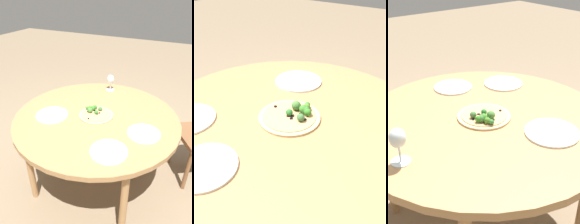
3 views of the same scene
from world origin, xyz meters
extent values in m
plane|color=#847056|center=(0.00, 0.00, 0.00)|extent=(12.00, 12.00, 0.00)
cylinder|color=#A87A4C|center=(0.00, 0.00, 0.69)|extent=(1.27, 1.27, 0.04)
cylinder|color=#A87A4C|center=(-0.39, 0.39, 0.34)|extent=(0.05, 0.05, 0.67)
cylinder|color=#A87A4C|center=(0.39, 0.39, 0.34)|extent=(0.05, 0.05, 0.67)
cylinder|color=brown|center=(-0.26, 0.74, 0.21)|extent=(0.04, 0.04, 0.43)
cylinder|color=tan|center=(0.00, 0.00, 0.72)|extent=(0.27, 0.27, 0.01)
cylinder|color=tan|center=(0.00, 0.00, 0.72)|extent=(0.23, 0.23, 0.00)
sphere|color=#377331|center=(-0.03, -0.10, 0.74)|extent=(0.03, 0.03, 0.03)
sphere|color=#2C702C|center=(0.00, 0.00, 0.74)|extent=(0.03, 0.03, 0.03)
sphere|color=#387828|center=(-0.04, -0.05, 0.75)|extent=(0.04, 0.04, 0.04)
sphere|color=#447735|center=(0.00, -0.05, 0.75)|extent=(0.04, 0.04, 0.04)
sphere|color=#317521|center=(-0.07, -0.04, 0.74)|extent=(0.03, 0.03, 0.03)
sphere|color=#3B7431|center=(-0.05, -0.05, 0.74)|extent=(0.04, 0.04, 0.04)
sphere|color=#406E39|center=(-0.06, 0.01, 0.74)|extent=(0.03, 0.03, 0.03)
sphere|color=#447823|center=(-0.04, -0.08, 0.74)|extent=(0.03, 0.03, 0.03)
cylinder|color=black|center=(-0.01, -0.05, 0.73)|extent=(0.01, 0.01, 0.00)
cylinder|color=black|center=(0.00, -0.07, 0.73)|extent=(0.01, 0.01, 0.00)
cylinder|color=black|center=(-0.07, -0.01, 0.73)|extent=(0.01, 0.01, 0.00)
cylinder|color=black|center=(0.00, 0.01, 0.73)|extent=(0.01, 0.01, 0.00)
cylinder|color=black|center=(-0.04, -0.03, 0.73)|extent=(0.01, 0.01, 0.00)
cylinder|color=black|center=(-0.02, 0.00, 0.73)|extent=(0.01, 0.01, 0.00)
cylinder|color=black|center=(-0.02, 0.02, 0.73)|extent=(0.01, 0.01, 0.00)
cylinder|color=black|center=(0.09, -0.02, 0.73)|extent=(0.01, 0.01, 0.00)
cylinder|color=silver|center=(-0.48, -0.09, 0.71)|extent=(0.08, 0.08, 0.00)
cylinder|color=silver|center=(-0.48, -0.09, 0.75)|extent=(0.01, 0.01, 0.07)
ellipsoid|color=silver|center=(-0.48, -0.09, 0.82)|extent=(0.07, 0.07, 0.08)
cylinder|color=white|center=(0.35, 0.26, 0.72)|extent=(0.23, 0.23, 0.01)
cylinder|color=white|center=(0.07, 0.40, 0.72)|extent=(0.23, 0.23, 0.01)
cylinder|color=white|center=(0.15, -0.31, 0.72)|extent=(0.25, 0.25, 0.01)
camera|label=1|loc=(1.30, 0.64, 1.60)|focal=35.00mm
camera|label=2|loc=(-0.50, 0.73, 1.34)|focal=40.00mm
camera|label=3|loc=(-0.83, -1.07, 1.47)|focal=50.00mm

